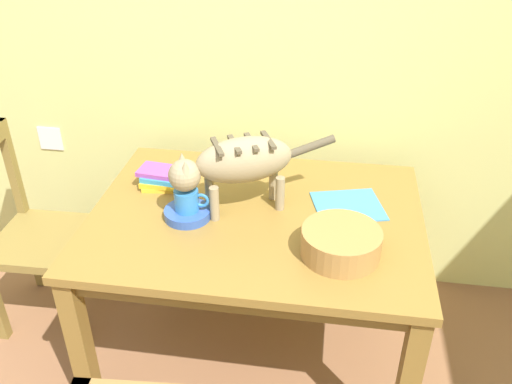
{
  "coord_description": "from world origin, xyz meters",
  "views": [
    {
      "loc": [
        0.32,
        -0.61,
        1.91
      ],
      "look_at": [
        0.06,
        1.15,
        0.83
      ],
      "focal_mm": 38.51,
      "sensor_mm": 36.0,
      "label": 1
    }
  ],
  "objects_px": {
    "magazine": "(348,206)",
    "book_stack": "(163,178)",
    "cat": "(237,163)",
    "wicker_basket": "(341,242)",
    "wooden_chair_far": "(34,236)",
    "saucer_bowl": "(188,213)",
    "dining_table": "(256,232)",
    "coffee_mug": "(187,200)"
  },
  "relations": [
    {
      "from": "saucer_bowl",
      "to": "magazine",
      "type": "xyz_separation_m",
      "value": [
        0.61,
        0.17,
        -0.01
      ]
    },
    {
      "from": "book_stack",
      "to": "saucer_bowl",
      "type": "bearing_deg",
      "value": -52.79
    },
    {
      "from": "book_stack",
      "to": "cat",
      "type": "bearing_deg",
      "value": -20.39
    },
    {
      "from": "wooden_chair_far",
      "to": "dining_table",
      "type": "bearing_deg",
      "value": 84.26
    },
    {
      "from": "coffee_mug",
      "to": "magazine",
      "type": "height_order",
      "value": "coffee_mug"
    },
    {
      "from": "cat",
      "to": "saucer_bowl",
      "type": "bearing_deg",
      "value": 90.0
    },
    {
      "from": "magazine",
      "to": "book_stack",
      "type": "xyz_separation_m",
      "value": [
        -0.77,
        0.04,
        0.04
      ]
    },
    {
      "from": "cat",
      "to": "magazine",
      "type": "height_order",
      "value": "cat"
    },
    {
      "from": "dining_table",
      "to": "book_stack",
      "type": "bearing_deg",
      "value": 160.42
    },
    {
      "from": "coffee_mug",
      "to": "wicker_basket",
      "type": "bearing_deg",
      "value": -14.02
    },
    {
      "from": "dining_table",
      "to": "wooden_chair_far",
      "type": "distance_m",
      "value": 1.04
    },
    {
      "from": "dining_table",
      "to": "magazine",
      "type": "xyz_separation_m",
      "value": [
        0.35,
        0.11,
        0.09
      ]
    },
    {
      "from": "wicker_basket",
      "to": "wooden_chair_far",
      "type": "xyz_separation_m",
      "value": [
        -1.35,
        0.28,
        -0.32
      ]
    },
    {
      "from": "magazine",
      "to": "book_stack",
      "type": "height_order",
      "value": "book_stack"
    },
    {
      "from": "book_stack",
      "to": "wicker_basket",
      "type": "height_order",
      "value": "wicker_basket"
    },
    {
      "from": "cat",
      "to": "book_stack",
      "type": "height_order",
      "value": "cat"
    },
    {
      "from": "dining_table",
      "to": "wicker_basket",
      "type": "distance_m",
      "value": 0.41
    },
    {
      "from": "dining_table",
      "to": "magazine",
      "type": "relative_size",
      "value": 4.88
    },
    {
      "from": "wicker_basket",
      "to": "wooden_chair_far",
      "type": "height_order",
      "value": "wooden_chair_far"
    },
    {
      "from": "dining_table",
      "to": "magazine",
      "type": "bearing_deg",
      "value": 16.92
    },
    {
      "from": "coffee_mug",
      "to": "book_stack",
      "type": "bearing_deg",
      "value": 127.76
    },
    {
      "from": "dining_table",
      "to": "cat",
      "type": "distance_m",
      "value": 0.3
    },
    {
      "from": "book_stack",
      "to": "wooden_chair_far",
      "type": "relative_size",
      "value": 0.22
    },
    {
      "from": "coffee_mug",
      "to": "dining_table",
      "type": "bearing_deg",
      "value": 13.71
    },
    {
      "from": "dining_table",
      "to": "wooden_chair_far",
      "type": "height_order",
      "value": "wooden_chair_far"
    },
    {
      "from": "dining_table",
      "to": "wooden_chair_far",
      "type": "bearing_deg",
      "value": 175.7
    },
    {
      "from": "saucer_bowl",
      "to": "book_stack",
      "type": "distance_m",
      "value": 0.26
    },
    {
      "from": "cat",
      "to": "coffee_mug",
      "type": "bearing_deg",
      "value": 90.39
    },
    {
      "from": "cat",
      "to": "magazine",
      "type": "distance_m",
      "value": 0.48
    },
    {
      "from": "cat",
      "to": "magazine",
      "type": "bearing_deg",
      "value": -103.74
    },
    {
      "from": "dining_table",
      "to": "book_stack",
      "type": "distance_m",
      "value": 0.46
    },
    {
      "from": "cat",
      "to": "wicker_basket",
      "type": "height_order",
      "value": "cat"
    },
    {
      "from": "cat",
      "to": "saucer_bowl",
      "type": "height_order",
      "value": "cat"
    },
    {
      "from": "coffee_mug",
      "to": "book_stack",
      "type": "xyz_separation_m",
      "value": [
        -0.16,
        0.21,
        -0.04
      ]
    },
    {
      "from": "magazine",
      "to": "book_stack",
      "type": "relative_size",
      "value": 1.28
    },
    {
      "from": "dining_table",
      "to": "coffee_mug",
      "type": "xyz_separation_m",
      "value": [
        -0.25,
        -0.06,
        0.16
      ]
    },
    {
      "from": "wicker_basket",
      "to": "dining_table",
      "type": "bearing_deg",
      "value": 147.76
    },
    {
      "from": "dining_table",
      "to": "magazine",
      "type": "height_order",
      "value": "magazine"
    },
    {
      "from": "wooden_chair_far",
      "to": "saucer_bowl",
      "type": "bearing_deg",
      "value": 78.31
    },
    {
      "from": "dining_table",
      "to": "cat",
      "type": "xyz_separation_m",
      "value": [
        -0.08,
        0.02,
        0.29
      ]
    },
    {
      "from": "saucer_bowl",
      "to": "wooden_chair_far",
      "type": "relative_size",
      "value": 0.19
    },
    {
      "from": "dining_table",
      "to": "coffee_mug",
      "type": "bearing_deg",
      "value": -166.29
    }
  ]
}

